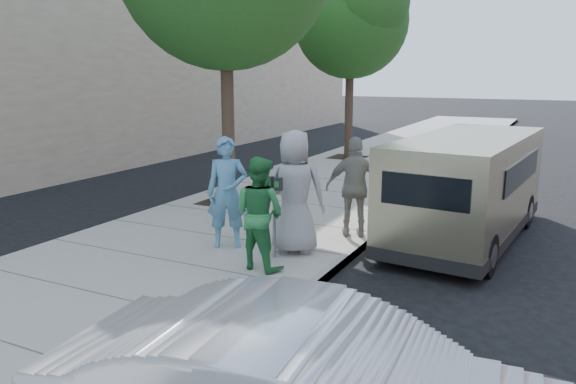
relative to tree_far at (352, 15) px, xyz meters
The scene contains 10 objects.
ground 11.36m from the tree_far, 77.30° to the right, with size 120.00×120.00×0.00m, color black.
sidewalk 11.17m from the tree_far, 82.85° to the right, with size 5.00×60.00×0.15m, color gray.
curb_face 11.70m from the tree_far, 69.73° to the right, with size 0.12×60.00×0.16m, color gray.
tree_far is the anchor object (origin of this frame).
parking_meter 11.59m from the tree_far, 75.61° to the right, with size 0.28×0.12×1.32m.
van 10.07m from the tree_far, 55.98° to the right, with size 2.20×5.37×1.94m.
person_officer 11.26m from the tree_far, 80.52° to the right, with size 0.68×0.45×1.88m, color teal.
person_green_shirt 12.10m from the tree_far, 76.14° to the right, with size 0.83×0.65×1.71m, color #297D3D.
person_gray_shirt 11.25m from the tree_far, 74.22° to the right, with size 0.99×0.64×2.03m, color #99999C.
person_striped_polo 10.29m from the tree_far, 68.79° to the right, with size 1.06×0.44×1.81m, color gray.
Camera 1 is at (4.53, -8.19, 3.08)m, focal length 35.00 mm.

